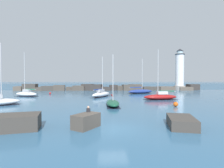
{
  "coord_description": "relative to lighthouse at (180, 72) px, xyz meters",
  "views": [
    {
      "loc": [
        -0.87,
        -14.79,
        4.21
      ],
      "look_at": [
        1.3,
        24.85,
        3.19
      ],
      "focal_mm": 28.0,
      "sensor_mm": 36.0,
      "label": 1
    }
  ],
  "objects": [
    {
      "name": "sailboat_moored_2",
      "position": [
        -28.82,
        -39.77,
        -6.71
      ],
      "size": [
        2.08,
        6.37,
        8.11
      ],
      "color": "#195138",
      "rests_on": "ground"
    },
    {
      "name": "sailboat_moored_3",
      "position": [
        -19.0,
        -15.38,
        -6.56
      ],
      "size": [
        8.44,
        4.85,
        10.44
      ],
      "color": "navy",
      "rests_on": "ground"
    },
    {
      "name": "mooring_buoy_far_side",
      "position": [
        -45.44,
        -16.52,
        -6.94
      ],
      "size": [
        0.53,
        0.53,
        0.73
      ],
      "color": "red",
      "rests_on": "ground"
    },
    {
      "name": "sailboat_moored_1",
      "position": [
        -30.74,
        -25.14,
        -6.49
      ],
      "size": [
        5.34,
        7.54,
        9.78
      ],
      "color": "white",
      "rests_on": "ground"
    },
    {
      "name": "open_sea_beyond",
      "position": [
        -29.57,
        60.46,
        -7.2
      ],
      "size": [
        400.0,
        116.0,
        0.01
      ],
      "color": "#235175",
      "rests_on": "ground"
    },
    {
      "name": "breakwater_jetty",
      "position": [
        -28.13,
        0.52,
        -6.26
      ],
      "size": [
        71.46,
        7.33,
        2.54
      ],
      "color": "brown",
      "rests_on": "ground"
    },
    {
      "name": "sailboat_moored_4",
      "position": [
        -49.4,
        -22.81,
        -6.51
      ],
      "size": [
        6.41,
        4.04,
        11.02
      ],
      "color": "white",
      "rests_on": "ground"
    },
    {
      "name": "foreground_rocks",
      "position": [
        -32.44,
        -52.27,
        -6.63
      ],
      "size": [
        18.04,
        4.09,
        1.26
      ],
      "color": "#423D38",
      "rests_on": "ground"
    },
    {
      "name": "person_on_rocks",
      "position": [
        -31.74,
        -51.25,
        -6.2
      ],
      "size": [
        0.36,
        0.23,
        1.78
      ],
      "color": "#282833",
      "rests_on": "ground"
    },
    {
      "name": "lighthouse",
      "position": [
        0.0,
        0.0,
        0.0
      ],
      "size": [
        4.28,
        4.28,
        16.3
      ],
      "color": "gray",
      "rests_on": "ground"
    },
    {
      "name": "ground_plane",
      "position": [
        -29.57,
        -52.51,
        -7.2
      ],
      "size": [
        600.0,
        600.0,
        0.0
      ],
      "primitive_type": "plane",
      "color": "#336084"
    },
    {
      "name": "mooring_buoy_orange_near",
      "position": [
        -19.06,
        -40.82,
        -6.84
      ],
      "size": [
        0.73,
        0.73,
        0.93
      ],
      "color": "#EA5914",
      "rests_on": "ground"
    },
    {
      "name": "sailboat_moored_0",
      "position": [
        -18.34,
        -31.6,
        -6.54
      ],
      "size": [
        7.29,
        2.94,
        10.46
      ],
      "color": "maroon",
      "rests_on": "ground"
    }
  ]
}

